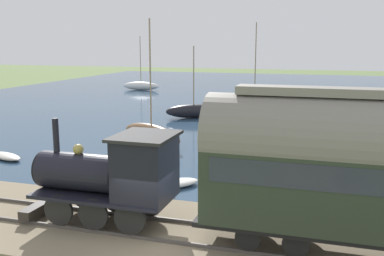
{
  "coord_description": "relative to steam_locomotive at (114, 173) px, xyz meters",
  "views": [
    {
      "loc": [
        -12.1,
        -4.96,
        6.62
      ],
      "look_at": [
        7.96,
        1.21,
        2.59
      ],
      "focal_mm": 42.0,
      "sensor_mm": 36.0,
      "label": 1
    }
  ],
  "objects": [
    {
      "name": "sailboat_navy",
      "position": [
        31.42,
        0.41,
        -1.8
      ],
      "size": [
        3.52,
        4.72,
        8.49
      ],
      "rotation": [
        0.0,
        0.0,
        -0.55
      ],
      "color": "#192347",
      "rests_on": "harbor_water"
    },
    {
      "name": "steam_locomotive",
      "position": [
        0.0,
        0.0,
        0.0
      ],
      "size": [
        2.22,
        5.27,
        3.45
      ],
      "color": "black",
      "rests_on": "rail_embankment"
    },
    {
      "name": "rowboat_off_pier",
      "position": [
        5.92,
        -0.16,
        -2.16
      ],
      "size": [
        2.28,
        2.27,
        0.33
      ],
      "rotation": [
        0.0,
        0.0,
        0.79
      ],
      "color": "silver",
      "rests_on": "harbor_water"
    },
    {
      "name": "rowboat_mid_harbor",
      "position": [
        7.81,
        10.93,
        -2.17
      ],
      "size": [
        1.95,
        2.91,
        0.3
      ],
      "rotation": [
        0.0,
        0.0,
        -0.38
      ],
      "color": "#B7B2A3",
      "rests_on": "harbor_water"
    },
    {
      "name": "rail_embankment",
      "position": [
        -0.0,
        -1.75,
        -2.08
      ],
      "size": [
        5.86,
        56.0,
        0.62
      ],
      "color": "#84755B",
      "rests_on": "ground"
    },
    {
      "name": "harbor_water",
      "position": [
        43.23,
        -1.75,
        -2.33
      ],
      "size": [
        80.0,
        80.0,
        0.01
      ],
      "color": "#2D4760",
      "rests_on": "ground"
    },
    {
      "name": "sailboat_brown",
      "position": [
        13.36,
        4.13,
        -1.58
      ],
      "size": [
        3.63,
        5.31,
        8.05
      ],
      "rotation": [
        0.0,
        0.0,
        -0.51
      ],
      "color": "brown",
      "rests_on": "harbor_water"
    },
    {
      "name": "sailboat_black",
      "position": [
        24.55,
        4.67,
        -1.7
      ],
      "size": [
        3.36,
        4.99,
        6.28
      ],
      "rotation": [
        0.0,
        0.0,
        0.47
      ],
      "color": "black",
      "rests_on": "harbor_water"
    },
    {
      "name": "rowboat_near_shore",
      "position": [
        8.82,
        2.18,
        -2.05
      ],
      "size": [
        2.37,
        2.4,
        0.55
      ],
      "rotation": [
        0.0,
        0.0,
        -0.78
      ],
      "color": "#B7B2A3",
      "rests_on": "harbor_water"
    },
    {
      "name": "sailboat_white",
      "position": [
        44.78,
        18.51,
        -1.72
      ],
      "size": [
        1.43,
        5.34,
        7.38
      ],
      "rotation": [
        0.0,
        0.0,
        0.03
      ],
      "color": "white",
      "rests_on": "harbor_water"
    }
  ]
}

